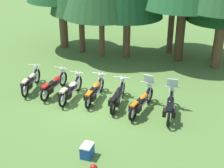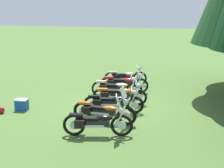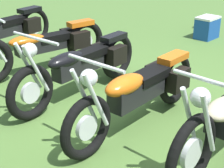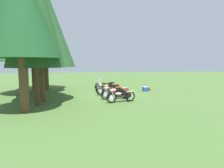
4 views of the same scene
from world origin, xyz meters
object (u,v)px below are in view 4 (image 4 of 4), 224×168
at_px(motorcycle_4, 109,88).
at_px(motorcycle_0, 122,96).
at_px(pine_tree_3, 38,18).
at_px(motorcycle_5, 108,87).
at_px(motorcycle_1, 117,93).
at_px(pine_tree_7, 44,30).
at_px(pine_tree_5, 37,26).
at_px(picnic_cooler, 145,89).
at_px(pine_tree_2, 40,19).
at_px(dropped_helmet, 149,89).
at_px(motorcycle_2, 116,91).
at_px(motorcycle_3, 110,90).
at_px(pine_tree_0, 20,9).
at_px(motorcycle_6, 106,85).
at_px(pine_tree_4, 21,14).
at_px(pine_tree_6, 32,31).
at_px(pine_tree_1, 34,8).

bearing_deg(motorcycle_4, motorcycle_0, 84.97).
bearing_deg(pine_tree_3, motorcycle_5, -63.17).
xyz_separation_m(motorcycle_1, pine_tree_7, (6.35, 6.09, 5.50)).
relative_size(pine_tree_5, picnic_cooler, 17.40).
relative_size(motorcycle_0, picnic_cooler, 4.23).
bearing_deg(pine_tree_7, motorcycle_1, -136.21).
relative_size(motorcycle_4, pine_tree_2, 0.26).
height_order(motorcycle_1, motorcycle_4, motorcycle_1).
relative_size(pine_tree_5, dropped_helmet, 34.01).
relative_size(motorcycle_1, motorcycle_4, 1.00).
relative_size(motorcycle_2, motorcycle_3, 1.00).
relative_size(motorcycle_5, picnic_cooler, 4.64).
height_order(motorcycle_0, pine_tree_2, pine_tree_2).
bearing_deg(pine_tree_0, picnic_cooler, -55.14).
bearing_deg(motorcycle_1, motorcycle_6, -91.11).
height_order(motorcycle_3, pine_tree_4, pine_tree_4).
height_order(motorcycle_3, pine_tree_0, pine_tree_0).
distance_m(motorcycle_4, pine_tree_7, 8.74).
relative_size(motorcycle_0, pine_tree_6, 0.23).
relative_size(motorcycle_0, motorcycle_1, 0.92).
bearing_deg(pine_tree_2, dropped_helmet, -66.35).
height_order(pine_tree_4, pine_tree_5, pine_tree_4).
xyz_separation_m(motorcycle_5, motorcycle_6, (1.18, 0.08, 0.03)).
relative_size(motorcycle_2, motorcycle_6, 1.03).
relative_size(motorcycle_1, pine_tree_4, 0.22).
height_order(motorcycle_1, pine_tree_2, pine_tree_2).
bearing_deg(motorcycle_1, picnic_cooler, -137.28).
distance_m(motorcycle_5, pine_tree_4, 9.66).
bearing_deg(pine_tree_6, motorcycle_6, -96.55).
bearing_deg(pine_tree_0, pine_tree_2, -9.52).
distance_m(pine_tree_4, dropped_helmet, 13.20).
height_order(pine_tree_5, picnic_cooler, pine_tree_5).
bearing_deg(pine_tree_4, pine_tree_0, -165.35).
xyz_separation_m(pine_tree_4, pine_tree_6, (2.72, -0.16, -0.88)).
distance_m(pine_tree_7, picnic_cooler, 11.48).
bearing_deg(motorcycle_1, pine_tree_6, -43.05).
relative_size(motorcycle_5, motorcycle_6, 1.05).
relative_size(motorcycle_4, pine_tree_5, 0.26).
bearing_deg(pine_tree_7, motorcycle_2, -130.81).
relative_size(pine_tree_0, pine_tree_6, 0.87).
height_order(motorcycle_3, pine_tree_3, pine_tree_3).
bearing_deg(motorcycle_1, pine_tree_7, -48.84).
distance_m(motorcycle_4, pine_tree_6, 9.42).
bearing_deg(pine_tree_2, pine_tree_0, 170.48).
xyz_separation_m(motorcycle_6, dropped_helmet, (-1.32, -4.19, -0.35)).
bearing_deg(picnic_cooler, pine_tree_1, 119.11).
bearing_deg(motorcycle_5, pine_tree_3, 31.47).
bearing_deg(pine_tree_7, pine_tree_1, -174.73).
bearing_deg(pine_tree_7, motorcycle_6, -99.61).
xyz_separation_m(motorcycle_3, pine_tree_1, (-3.39, 5.19, 5.57)).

